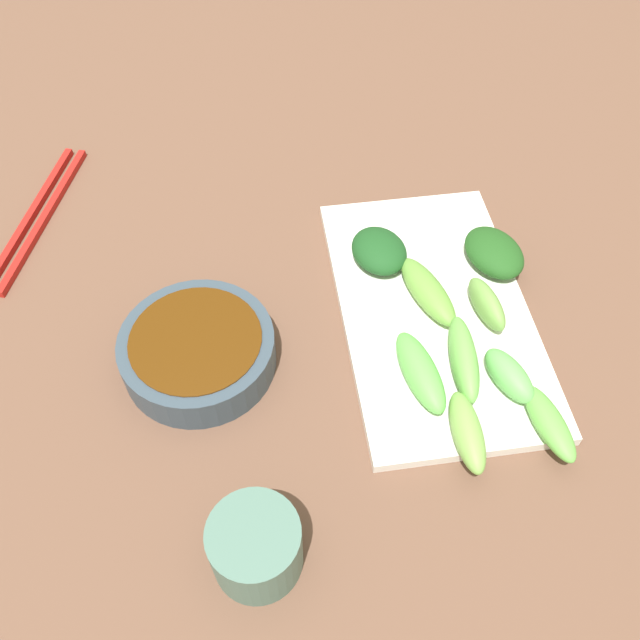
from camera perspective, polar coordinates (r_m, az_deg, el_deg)
The scene contains 14 objects.
tabletop at distance 0.68m, azimuth -0.73°, elevation -1.77°, with size 2.10×2.10×0.02m, color brown.
sauce_bowl at distance 0.65m, azimuth -10.24°, elevation -2.48°, with size 0.15×0.15×0.04m.
serving_plate at distance 0.69m, azimuth 9.54°, elevation 0.70°, with size 0.19×0.32×0.01m, color white.
broccoli_stalk_0 at distance 0.63m, azimuth 8.43°, elevation -4.33°, with size 0.03×0.09×0.03m, color #60BB4D.
broccoli_stalk_1 at distance 0.60m, azimuth 12.28°, elevation -9.18°, with size 0.03×0.08×0.03m, color #7AB24E.
broccoli_stalk_2 at distance 0.64m, azimuth 15.62°, elevation -4.52°, with size 0.03×0.06×0.03m, color #64B859.
broccoli_leafy_3 at distance 0.71m, azimuth 4.99°, elevation 5.82°, with size 0.06×0.07×0.03m, color #1A4B1E.
broccoli_stalk_4 at distance 0.68m, azimuth 13.84°, elevation 1.31°, with size 0.02×0.07×0.03m, color #6FA349.
broccoli_stalk_5 at distance 0.63m, azimuth 18.72°, elevation -8.20°, with size 0.03×0.08×0.02m, color #64B248.
broccoli_leafy_6 at distance 0.73m, azimuth 14.43°, elevation 5.52°, with size 0.05×0.07×0.03m, color #20511C.
broccoli_stalk_7 at distance 0.64m, azimuth 11.99°, elevation -3.18°, with size 0.02×0.09×0.03m, color #6AB34D.
broccoli_stalk_8 at distance 0.69m, azimuth 9.05°, elevation 2.40°, with size 0.03×0.09×0.02m, color #67A03F.
chopsticks at distance 0.84m, azimuth -22.64°, elevation 8.02°, with size 0.09×0.23×0.01m.
tea_cup at distance 0.55m, azimuth -5.43°, elevation -18.46°, with size 0.07×0.07×0.06m, color #4D7265.
Camera 1 is at (-0.05, -0.39, 0.57)m, focal length 38.06 mm.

